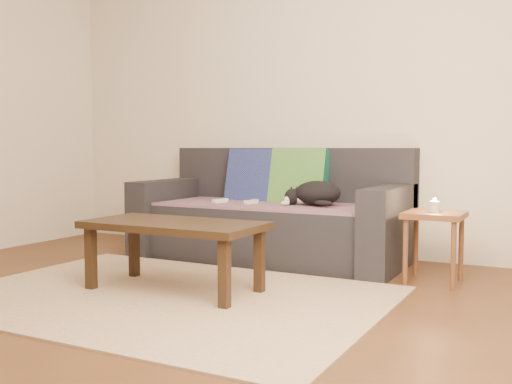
% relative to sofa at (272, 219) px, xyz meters
% --- Properties ---
extents(ground, '(4.50, 4.50, 0.00)m').
position_rel_sofa_xyz_m(ground, '(0.00, -1.57, -0.31)').
color(ground, brown).
rests_on(ground, ground).
extents(back_wall, '(4.50, 0.04, 2.60)m').
position_rel_sofa_xyz_m(back_wall, '(0.00, 0.43, 0.99)').
color(back_wall, beige).
rests_on(back_wall, ground).
extents(sofa, '(2.10, 0.94, 0.87)m').
position_rel_sofa_xyz_m(sofa, '(0.00, 0.00, 0.00)').
color(sofa, '#232328').
rests_on(sofa, ground).
extents(throw_blanket, '(1.66, 0.74, 0.02)m').
position_rel_sofa_xyz_m(throw_blanket, '(0.00, -0.09, 0.12)').
color(throw_blanket, '#422A50').
rests_on(throw_blanket, sofa).
extents(cushion_navy, '(0.46, 0.22, 0.47)m').
position_rel_sofa_xyz_m(cushion_navy, '(-0.26, 0.17, 0.32)').
color(cushion_navy, '#0F2144').
rests_on(cushion_navy, throw_blanket).
extents(cushion_green, '(0.46, 0.22, 0.48)m').
position_rel_sofa_xyz_m(cushion_green, '(0.15, 0.17, 0.32)').
color(cushion_green, '#0D5443').
rests_on(cushion_green, throw_blanket).
extents(cat, '(0.47, 0.37, 0.19)m').
position_rel_sofa_xyz_m(cat, '(0.39, -0.06, 0.22)').
color(cat, black).
rests_on(cat, throw_blanket).
extents(wii_remote_a, '(0.07, 0.15, 0.03)m').
position_rel_sofa_xyz_m(wii_remote_a, '(-0.36, -0.19, 0.15)').
color(wii_remote_a, white).
rests_on(wii_remote_a, throw_blanket).
extents(wii_remote_b, '(0.05, 0.15, 0.03)m').
position_rel_sofa_xyz_m(wii_remote_b, '(-0.10, -0.16, 0.15)').
color(wii_remote_b, white).
rests_on(wii_remote_b, throw_blanket).
extents(side_table, '(0.37, 0.37, 0.46)m').
position_rel_sofa_xyz_m(side_table, '(1.31, -0.30, 0.07)').
color(side_table, brown).
rests_on(side_table, ground).
extents(candle, '(0.06, 0.06, 0.09)m').
position_rel_sofa_xyz_m(candle, '(1.31, -0.30, 0.19)').
color(candle, beige).
rests_on(candle, side_table).
extents(rug, '(2.50, 1.80, 0.01)m').
position_rel_sofa_xyz_m(rug, '(0.00, -1.42, -0.30)').
color(rug, '#C7B088').
rests_on(rug, ground).
extents(coffee_table, '(1.08, 0.54, 0.43)m').
position_rel_sofa_xyz_m(coffee_table, '(-0.03, -1.29, 0.07)').
color(coffee_table, black).
rests_on(coffee_table, rug).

